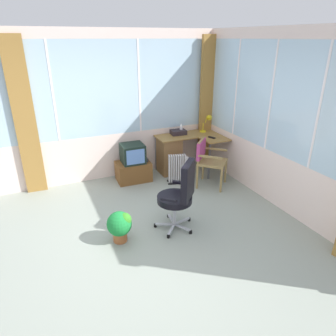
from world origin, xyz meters
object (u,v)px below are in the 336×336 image
space_heater (178,169)px  tv_on_stand (133,165)px  desk_lamp (208,121)px  office_chair (180,192)px  wooden_armchair (206,156)px  potted_plant (120,225)px  desk (172,153)px  tv_remote (212,137)px  spray_bottle (181,129)px  paper_tray (178,132)px

space_heater → tv_on_stand: bearing=148.9°
desk_lamp → space_heater: 1.26m
office_chair → space_heater: size_ratio=1.84×
wooden_armchair → potted_plant: wooden_armchair is taller
desk → space_heater: desk is taller
desk → office_chair: size_ratio=1.21×
tv_on_stand → space_heater: (0.75, -0.45, -0.04)m
desk → office_chair: (-0.76, -1.89, 0.17)m
tv_remote → spray_bottle: (-0.42, 0.51, 0.09)m
office_chair → wooden_armchair: bearing=45.7°
spray_bottle → desk_lamp: bearing=-11.4°
tv_on_stand → potted_plant: 1.94m
office_chair → space_heater: (0.65, 1.39, -0.30)m
tv_on_stand → potted_plant: tv_on_stand is taller
tv_remote → wooden_armchair: wooden_armchair is taller
desk → tv_remote: (0.67, -0.39, 0.36)m
desk → desk_lamp: (0.81, 0.01, 0.58)m
tv_remote → space_heater: (-0.78, -0.12, -0.48)m
tv_remote → office_chair: (-1.43, -1.51, -0.18)m
spray_bottle → wooden_armchair: size_ratio=0.25×
tv_remote → tv_on_stand: bearing=145.8°
spray_bottle → potted_plant: size_ratio=0.49×
desk → desk_lamp: size_ratio=3.50×
space_heater → spray_bottle: bearing=60.3°
desk → tv_on_stand: 0.86m
tv_remote → potted_plant: bearing=-169.6°
wooden_armchair → space_heater: bearing=146.7°
desk → tv_on_stand: bearing=-176.2°
office_chair → tv_on_stand: bearing=93.0°
spray_bottle → potted_plant: 2.78m
spray_bottle → potted_plant: (-1.88, -1.96, -0.60)m
spray_bottle → paper_tray: (-0.07, -0.02, -0.06)m
wooden_armchair → paper_tray: bearing=98.9°
paper_tray → wooden_armchair: wooden_armchair is taller
desk → potted_plant: 2.46m
desk_lamp → tv_on_stand: bearing=-177.6°
space_heater → tv_remote: bearing=8.7°
wooden_armchair → desk: bearing=112.2°
desk_lamp → paper_tray: bearing=171.3°
office_chair → tv_on_stand: (-0.10, 1.84, -0.26)m
desk_lamp → paper_tray: 0.66m
spray_bottle → desk: bearing=-153.7°
paper_tray → wooden_armchair: size_ratio=0.34×
desk_lamp → space_heater: desk_lamp is taller
wooden_armchair → potted_plant: bearing=-151.7°
office_chair → tv_remote: bearing=46.6°
spray_bottle → tv_on_stand: size_ratio=0.29×
wooden_armchair → space_heater: (-0.43, 0.28, -0.28)m
spray_bottle → wooden_armchair: spray_bottle is taller
desk → tv_remote: size_ratio=8.42×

